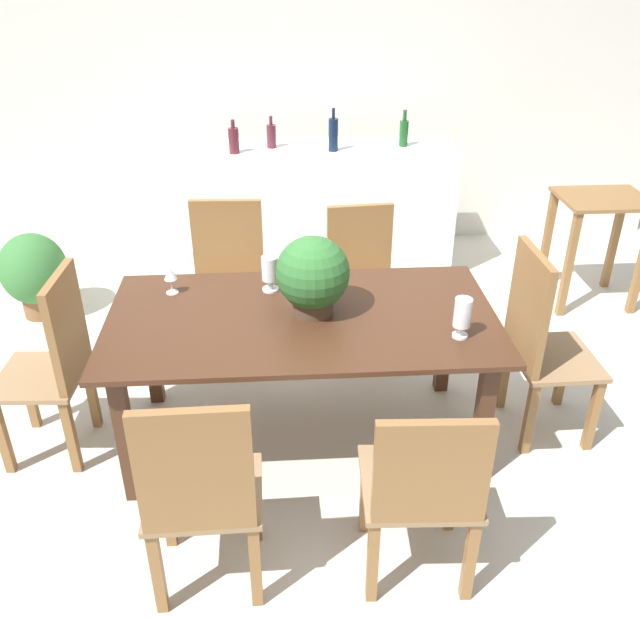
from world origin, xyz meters
TOP-DOWN VIEW (x-y plane):
  - ground_plane at (0.00, 0.00)m, footprint 7.04×7.04m
  - back_wall at (0.00, 2.60)m, footprint 6.40×0.10m
  - dining_table at (0.00, -0.19)m, footprint 1.91×1.02m
  - chair_foot_end at (1.21, -0.19)m, footprint 0.42×0.48m
  - chair_far_left at (-0.42, 0.78)m, footprint 0.50×0.43m
  - chair_head_end at (-1.22, -0.20)m, footprint 0.44×0.46m
  - chair_near_left at (-0.43, -1.16)m, footprint 0.46×0.42m
  - chair_far_right at (0.42, 0.78)m, footprint 0.49×0.48m
  - chair_near_right at (0.42, -1.16)m, footprint 0.48×0.47m
  - flower_centerpiece at (0.06, -0.16)m, footprint 0.36×0.36m
  - crystal_vase_left at (0.72, -0.44)m, footprint 0.08×0.08m
  - crystal_vase_center_near at (-0.15, 0.09)m, footprint 0.09×0.09m
  - wine_glass at (-0.66, 0.10)m, footprint 0.07×0.07m
  - kitchen_counter at (0.26, 1.93)m, footprint 1.97×0.54m
  - wine_bottle_green at (0.32, 1.81)m, footprint 0.07×0.07m
  - wine_bottle_dark at (0.85, 1.90)m, footprint 0.06×0.06m
  - wine_bottle_amber at (-0.40, 1.79)m, footprint 0.07×0.07m
  - wine_bottle_clear at (-0.13, 1.92)m, footprint 0.07×0.07m
  - side_table at (2.15, 1.26)m, footprint 0.60×0.50m
  - potted_plant_floor at (-1.80, 1.29)m, footprint 0.46×0.46m

SIDE VIEW (x-z plane):
  - ground_plane at x=0.00m, z-range 0.00..0.00m
  - potted_plant_floor at x=-1.80m, z-range 0.03..0.64m
  - kitchen_counter at x=0.26m, z-range 0.00..1.00m
  - chair_far_right at x=0.42m, z-range 0.06..0.97m
  - chair_near_right at x=0.42m, z-range 0.06..0.98m
  - chair_far_left at x=-0.42m, z-range 0.06..1.03m
  - chair_near_left at x=-0.43m, z-range 0.05..1.05m
  - chair_head_end at x=-1.22m, z-range 0.05..1.06m
  - chair_foot_end at x=1.21m, z-range 0.05..1.11m
  - side_table at x=2.15m, z-range 0.18..0.98m
  - dining_table at x=0.00m, z-range 0.27..1.02m
  - wine_glass at x=-0.66m, z-range 0.78..0.93m
  - crystal_vase_center_near at x=-0.15m, z-range 0.77..0.96m
  - crystal_vase_left at x=0.72m, z-range 0.77..0.97m
  - flower_centerpiece at x=0.06m, z-range 0.76..1.15m
  - wine_bottle_clear at x=-0.13m, z-range 0.97..1.20m
  - wine_bottle_amber at x=-0.40m, z-range 0.97..1.21m
  - wine_bottle_dark at x=0.85m, z-range 0.97..1.23m
  - wine_bottle_green at x=0.32m, z-range 0.97..1.27m
  - back_wall at x=0.00m, z-range 0.00..2.60m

